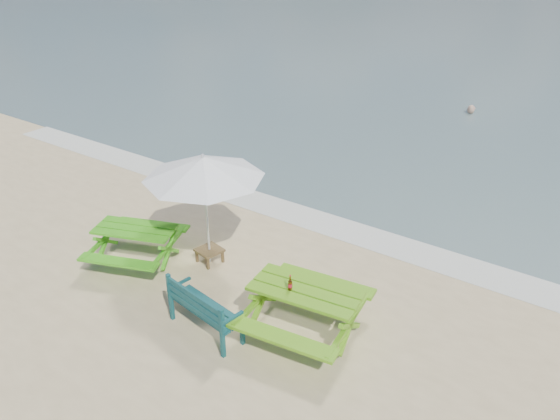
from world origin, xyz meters
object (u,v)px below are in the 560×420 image
Objects in this scene: side_table at (210,255)px; picnic_table_left at (137,245)px; park_bench at (206,318)px; patio_umbrella at (204,167)px; beer_bottle at (290,285)px; picnic_table_right at (305,311)px; swimmer at (469,126)px.

picnic_table_left is at bearing -147.32° from side_table.
patio_umbrella reaches higher than park_bench.
park_bench is 5.59× the size of beer_bottle.
beer_bottle reaches higher than picnic_table_left.
patio_umbrella is (-2.64, 0.69, 1.62)m from picnic_table_right.
side_table is at bearing -95.71° from swimmer.
beer_bottle is (3.64, -0.07, 0.57)m from picnic_table_left.
picnic_table_right is at bearing 35.78° from beer_bottle.
park_bench is at bearing -18.15° from picnic_table_left.
side_table is 0.34× the size of swimmer.
picnic_table_left is 1.47× the size of park_bench.
patio_umbrella reaches higher than picnic_table_right.
park_bench reaches higher than picnic_table_right.
side_table is (1.19, 0.77, -0.20)m from picnic_table_left.
picnic_table_right is 2.74m from side_table.
picnic_table_left is 1.00× the size of picnic_table_right.
picnic_table_left is 3.84m from picnic_table_right.
swimmer is at bearing 84.29° from side_table.
picnic_table_right is 8.23× the size of beer_bottle.
beer_bottle is at bearing 34.00° from park_bench.
beer_bottle is (2.45, -0.83, 0.77)m from side_table.
park_bench is 2.71m from patio_umbrella.
park_bench is 0.94× the size of swimmer.
picnic_table_left is 0.81× the size of patio_umbrella.
picnic_table_left is 3.69m from beer_bottle.
beer_bottle is at bearing -1.04° from picnic_table_left.
picnic_table_right is at bearing 34.27° from park_bench.
swimmer is (-1.20, 13.32, -1.41)m from beer_bottle.
patio_umbrella is (1.19, 0.77, 1.67)m from picnic_table_left.
picnic_table_right is 1.38× the size of swimmer.
park_bench is at bearing -89.70° from swimmer.
picnic_table_right reaches higher than swimmer.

